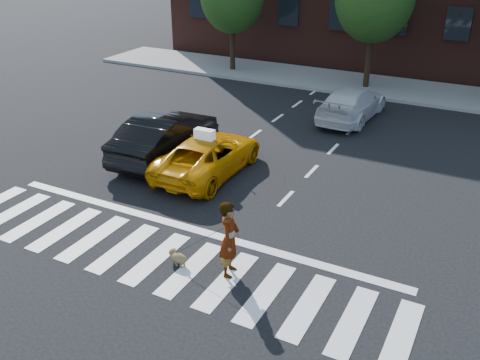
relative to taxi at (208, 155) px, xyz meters
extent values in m
plane|color=black|center=(1.40, -4.94, -0.64)|extent=(120.00, 120.00, 0.00)
cube|color=silver|center=(1.40, -4.94, -0.63)|extent=(13.00, 2.40, 0.01)
cube|color=silver|center=(1.40, -3.34, -0.63)|extent=(12.00, 0.30, 0.01)
cube|color=slate|center=(1.40, 12.56, -0.56)|extent=(30.00, 4.00, 0.15)
cylinder|color=black|center=(-5.60, 12.06, 0.99)|extent=(0.28, 0.28, 3.25)
cylinder|color=black|center=(1.90, 12.06, 1.14)|extent=(0.28, 0.28, 3.55)
imported|color=orange|center=(0.00, 0.00, 0.00)|extent=(2.15, 4.59, 1.27)
imported|color=black|center=(-2.01, 0.44, 0.16)|extent=(1.88, 4.90, 1.59)
imported|color=silver|center=(2.55, 7.43, 0.04)|extent=(2.09, 4.72, 1.35)
imported|color=#999999|center=(3.32, -4.63, 0.31)|extent=(0.61, 0.78, 1.90)
ellipsoid|color=brown|center=(2.07, -4.91, -0.44)|extent=(0.50, 0.35, 0.25)
sphere|color=brown|center=(1.85, -4.85, -0.37)|extent=(0.23, 0.23, 0.19)
sphere|color=brown|center=(1.78, -4.83, -0.40)|extent=(0.11, 0.11, 0.09)
cylinder|color=brown|center=(2.28, -4.97, -0.37)|extent=(0.14, 0.07, 0.11)
sphere|color=brown|center=(1.87, -4.79, -0.31)|extent=(0.08, 0.08, 0.07)
sphere|color=brown|center=(1.84, -4.91, -0.31)|extent=(0.08, 0.08, 0.07)
cylinder|color=brown|center=(1.92, -4.93, -0.57)|extent=(0.06, 0.06, 0.12)
cylinder|color=brown|center=(1.95, -4.82, -0.57)|extent=(0.06, 0.06, 0.12)
cylinder|color=brown|center=(2.18, -5.00, -0.57)|extent=(0.06, 0.06, 0.12)
cylinder|color=brown|center=(2.21, -4.89, -0.57)|extent=(0.06, 0.06, 0.12)
cube|color=white|center=(0.00, -0.20, 0.80)|extent=(0.65, 0.29, 0.32)
camera|label=1|loc=(8.36, -13.76, 6.86)|focal=40.00mm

